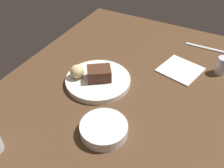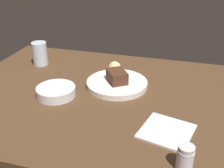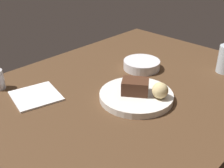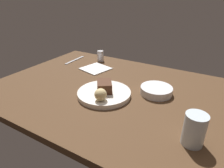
{
  "view_description": "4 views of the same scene",
  "coord_description": "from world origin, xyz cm",
  "views": [
    {
      "loc": [
        -62.66,
        -31.7,
        65.04
      ],
      "look_at": [
        -1.68,
        0.62,
        7.2
      ],
      "focal_mm": 41.18,
      "sensor_mm": 36.0,
      "label": 1
    },
    {
      "loc": [
        25.72,
        -87.12,
        53.95
      ],
      "look_at": [
        0.79,
        1.04,
        7.28
      ],
      "focal_mm": 44.2,
      "sensor_mm": 36.0,
      "label": 2
    },
    {
      "loc": [
        65.04,
        58.49,
        51.75
      ],
      "look_at": [
        3.95,
        -0.26,
        6.71
      ],
      "focal_mm": 45.77,
      "sensor_mm": 36.0,
      "label": 3
    },
    {
      "loc": [
        -41.85,
        73.56,
        46.98
      ],
      "look_at": [
        -2.13,
        5.99,
        8.85
      ],
      "focal_mm": 31.32,
      "sensor_mm": 36.0,
      "label": 4
    }
  ],
  "objects": [
    {
      "name": "chocolate_cake_slice",
      "position": [
        1.02,
        7.41,
        7.5
      ],
      "size": [
        10.17,
        10.72,
        4.66
      ],
      "primitive_type": "cube",
      "rotation": [
        0.0,
        0.0,
        2.18
      ],
      "color": "#472819",
      "rests_on": "dessert_plate"
    },
    {
      "name": "dining_table",
      "position": [
        0.0,
        0.0,
        1.5
      ],
      "size": [
        120.0,
        84.0,
        3.0
      ],
      "primitive_type": "cube",
      "color": "#4C331E",
      "rests_on": "ground"
    },
    {
      "name": "side_bowl",
      "position": [
        -19.02,
        -5.77,
        4.76
      ],
      "size": [
        14.61,
        14.61,
        3.51
      ],
      "primitive_type": "cylinder",
      "color": "silver",
      "rests_on": "dining_table"
    },
    {
      "name": "folded_napkin",
      "position": [
        23.2,
        -17.27,
        3.3
      ],
      "size": [
        17.84,
        17.92,
        0.6
      ],
      "primitive_type": "cube",
      "rotation": [
        0.0,
        0.0,
        -0.24
      ],
      "color": "white",
      "rests_on": "dining_table"
    },
    {
      "name": "bread_roll",
      "position": [
        -2.01,
        15.08,
        7.77
      ],
      "size": [
        5.2,
        5.2,
        5.2
      ],
      "primitive_type": "sphere",
      "color": "#DBC184",
      "rests_on": "dessert_plate"
    },
    {
      "name": "dessert_plate",
      "position": [
        0.91,
        7.91,
        4.09
      ],
      "size": [
        24.33,
        24.33,
        2.17
      ],
      "primitive_type": "cylinder",
      "color": "white",
      "rests_on": "dining_table"
    }
  ]
}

